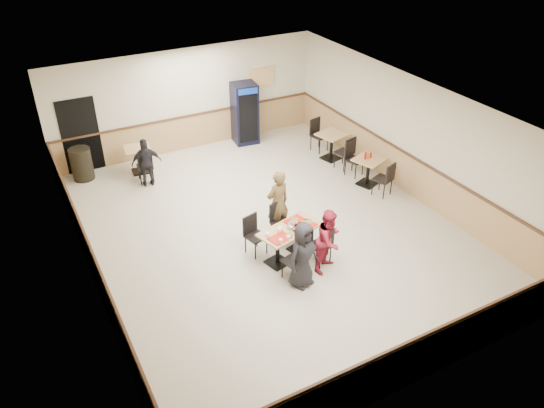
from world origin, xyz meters
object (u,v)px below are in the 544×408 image
diner_man_opposite (278,203)px  side_table_near (368,168)px  diner_woman_left (303,255)px  lone_diner (147,163)px  pepsi_cooler (245,113)px  diner_woman_right (329,240)px  side_table_far (332,142)px  trash_bin (82,164)px  main_table (289,238)px  back_table (138,156)px

diner_man_opposite → side_table_near: (3.19, 0.84, -0.30)m
diner_woman_left → lone_diner: (-1.50, 5.38, -0.06)m
diner_man_opposite → pepsi_cooler: 5.03m
diner_woman_right → side_table_far: diner_woman_right is taller
diner_woman_left → trash_bin: bearing=97.3°
lone_diner → side_table_near: (5.12, -2.73, -0.16)m
main_table → diner_woman_left: (-0.22, -0.90, 0.24)m
diner_woman_right → pepsi_cooler: pepsi_cooler is taller
diner_woman_left → pepsi_cooler: size_ratio=0.78×
lone_diner → trash_bin: size_ratio=1.49×
lone_diner → back_table: 0.85m
main_table → trash_bin: bearing=105.0°
main_table → back_table: (-1.72, 5.31, 0.01)m
diner_man_opposite → side_table_far: (3.18, 2.56, -0.28)m
diner_man_opposite → trash_bin: (-3.39, 4.76, -0.35)m
side_table_near → trash_bin: trash_bin is taller
main_table → pepsi_cooler: 5.97m
main_table → back_table: bearing=93.6°
lone_diner → trash_bin: (-1.46, 1.18, -0.22)m
main_table → diner_woman_right: (0.53, -0.71, 0.22)m
main_table → pepsi_cooler: pepsi_cooler is taller
main_table → diner_man_opposite: diner_man_opposite is taller
lone_diner → pepsi_cooler: 3.66m
diner_woman_left → diner_man_opposite: size_ratio=0.90×
back_table → pepsi_cooler: bearing=6.5°
lone_diner → diner_woman_left: bearing=113.4°
side_table_far → back_table: (-5.11, 1.84, -0.03)m
side_table_far → trash_bin: size_ratio=1.00×
side_table_near → trash_bin: (-6.58, 3.91, -0.06)m
side_table_near → diner_man_opposite: bearing=-165.2°
lone_diner → back_table: lone_diner is taller
trash_bin → side_table_near: bearing=-30.7°
diner_woman_left → side_table_near: size_ratio=1.60×
pepsi_cooler → lone_diner: bearing=-153.6°
diner_man_opposite → side_table_far: diner_man_opposite is taller
diner_man_opposite → main_table: bearing=69.2°
diner_woman_left → diner_man_opposite: 1.86m
diner_man_opposite → pepsi_cooler: pepsi_cooler is taller
main_table → diner_man_opposite: (0.22, 0.90, 0.32)m
main_table → pepsi_cooler: (1.73, 5.70, 0.45)m
back_table → pepsi_cooler: pepsi_cooler is taller
lone_diner → trash_bin: lone_diner is taller
diner_woman_left → side_table_near: 4.49m
main_table → side_table_far: bearing=31.3°
side_table_far → diner_man_opposite: bearing=-141.1°
back_table → diner_woman_right: bearing=-69.5°
side_table_far → pepsi_cooler: size_ratio=0.48×
main_table → pepsi_cooler: bearing=58.8°
diner_woman_right → lone_diner: 5.65m
side_table_far → trash_bin: (-6.57, 2.19, -0.08)m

